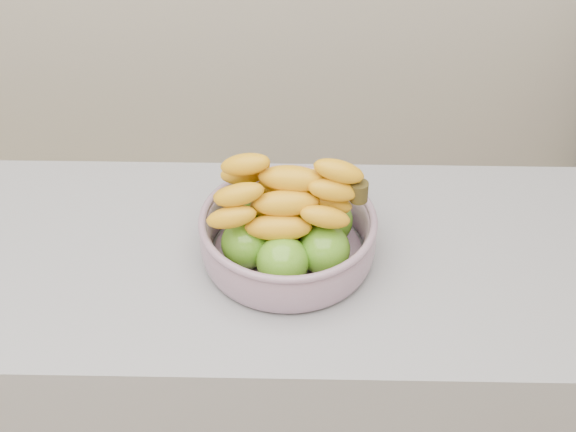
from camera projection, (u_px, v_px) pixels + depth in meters
name	position (u px, v px, depth m)	size (l,w,h in m)	color
counter	(162.00, 396.00, 1.85)	(2.00, 0.60, 0.90)	gray
fruit_bowl	(288.00, 230.00, 1.51)	(0.34, 0.34, 0.21)	#9FA9BE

